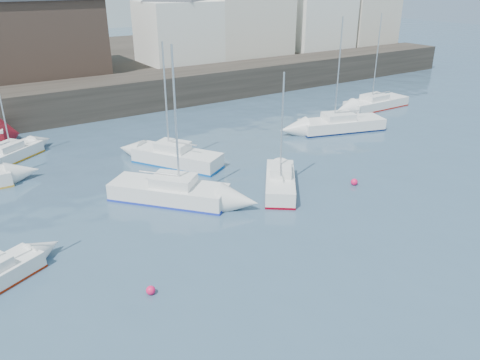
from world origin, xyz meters
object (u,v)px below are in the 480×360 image
buoy_mid (354,185)px  buoy_far (111,189)px  sailboat_d (341,124)px  sailboat_f (177,157)px  buoy_near (151,294)px  sailboat_b (170,191)px  sailboat_c (280,182)px  sailboat_h (6,155)px  sailboat_g (376,103)px

buoy_mid → buoy_far: 14.82m
sailboat_d → sailboat_f: (-14.79, 0.48, 0.02)m
buoy_near → sailboat_f: bearing=59.7°
buoy_near → buoy_mid: bearing=12.3°
sailboat_b → buoy_far: (-2.35, 3.32, -0.57)m
sailboat_d → sailboat_b: bearing=-166.2°
sailboat_c → buoy_mid: (4.25, -1.93, -0.53)m
sailboat_f → sailboat_b: bearing=-120.1°
sailboat_b → sailboat_h: 13.56m
sailboat_d → sailboat_g: bearing=23.1°
sailboat_b → buoy_near: size_ratio=22.99×
buoy_near → sailboat_c: bearing=26.0°
sailboat_b → sailboat_d: size_ratio=0.97×
sailboat_f → buoy_near: sailboat_f is taller
sailboat_b → sailboat_h: (-6.85, 11.70, -0.11)m
buoy_mid → buoy_near: bearing=-167.7°
sailboat_c → sailboat_f: 7.82m
buoy_mid → sailboat_g: bearing=38.2°
sailboat_f → buoy_far: sailboat_f is taller
sailboat_b → sailboat_g: (25.50, 7.69, -0.07)m
sailboat_f → buoy_far: 5.36m
sailboat_c → sailboat_g: (19.34, 9.96, -0.03)m
sailboat_h → buoy_near: size_ratio=18.54×
sailboat_d → buoy_near: size_ratio=23.80×
buoy_mid → sailboat_d: bearing=49.9°
sailboat_g → sailboat_h: size_ratio=1.25×
sailboat_g → buoy_near: (-29.85, -15.09, -0.50)m
sailboat_h → buoy_far: bearing=-61.8°
buoy_mid → sailboat_c: bearing=155.6°
buoy_far → sailboat_c: bearing=-33.3°
sailboat_c → sailboat_h: 19.09m
sailboat_c → sailboat_h: bearing=133.0°
sailboat_d → sailboat_f: size_ratio=1.11×
sailboat_g → buoy_far: sailboat_g is taller
sailboat_d → buoy_far: 19.94m
sailboat_g → buoy_near: 33.45m
sailboat_f → sailboat_g: sailboat_g is taller
sailboat_g → buoy_mid: size_ratio=20.99×
sailboat_g → buoy_mid: (-15.09, -11.89, -0.50)m
sailboat_c → sailboat_h: sailboat_h is taller
sailboat_d → buoy_mid: bearing=-130.1°
sailboat_f → buoy_mid: size_ratio=19.38×
sailboat_d → buoy_near: sailboat_d is taller
sailboat_d → sailboat_f: bearing=178.1°
sailboat_b → sailboat_d: (17.56, 4.30, -0.02)m
sailboat_g → buoy_far: size_ratio=20.39×
sailboat_b → buoy_mid: 11.25m
sailboat_c → sailboat_g: bearing=27.2°
sailboat_c → sailboat_f: size_ratio=0.86×
sailboat_b → sailboat_g: size_ratio=0.99×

